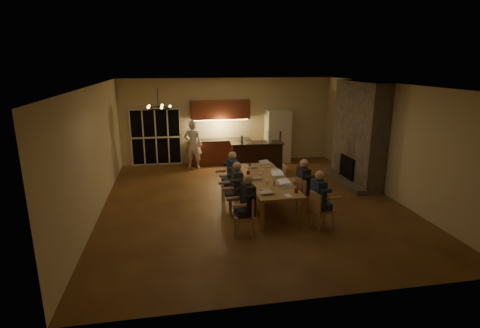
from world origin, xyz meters
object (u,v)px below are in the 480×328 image
(chair_left_mid, at_px, (237,196))
(chair_right_far, at_px, (291,180))
(dining_table, at_px, (267,192))
(redcup_near, at_px, (296,190))
(person_right_mid, at_px, (303,185))
(mug_mid, at_px, (264,171))
(chair_right_mid, at_px, (307,194))
(standing_person, at_px, (193,145))
(person_left_far, at_px, (233,176))
(person_left_near, at_px, (248,204))
(mug_front, at_px, (267,182))
(bar_island, at_px, (257,157))
(chandelier, at_px, (158,108))
(plate_far, at_px, (276,170))
(chair_left_near, at_px, (245,216))
(laptop_d, at_px, (278,175))
(plate_near, at_px, (287,184))
(can_cola, at_px, (250,163))
(can_silver, at_px, (274,183))
(bar_bottle, at_px, (242,139))
(laptop_c, at_px, (256,174))
(chair_right_near, at_px, (322,210))
(laptop_a, at_px, (266,188))
(laptop_e, at_px, (252,163))
(plate_left, at_px, (267,190))
(person_left_mid, at_px, (237,188))
(laptop_f, at_px, (267,163))
(bar_blender, at_px, (269,136))
(redcup_mid, at_px, (248,173))
(refrigerator, at_px, (278,136))
(laptop_b, at_px, (286,183))
(chair_left_far, at_px, (229,184))

(chair_left_mid, relative_size, chair_right_far, 1.00)
(dining_table, bearing_deg, redcup_near, -71.44)
(person_right_mid, bearing_deg, mug_mid, 31.37)
(chair_right_mid, xyz_separation_m, redcup_near, (-0.51, -0.65, 0.37))
(standing_person, height_order, mug_mid, standing_person)
(person_left_far, height_order, standing_person, standing_person)
(person_left_near, distance_m, mug_front, 1.41)
(bar_island, height_order, mug_front, bar_island)
(chandelier, relative_size, plate_far, 1.99)
(mug_front, bearing_deg, dining_table, 76.71)
(chair_left_near, bearing_deg, laptop_d, 161.70)
(person_left_near, bearing_deg, plate_near, 120.22)
(person_left_far, relative_size, chandelier, 2.48)
(can_cola, bearing_deg, can_silver, -83.67)
(bar_bottle, bearing_deg, redcup_near, -83.34)
(bar_island, relative_size, laptop_c, 5.66)
(chair_right_near, relative_size, plate_far, 3.18)
(laptop_d, distance_m, plate_far, 0.82)
(mug_front, height_order, plate_far, mug_front)
(chair_left_near, xyz_separation_m, mug_mid, (0.97, 2.21, 0.36))
(laptop_a, height_order, laptop_e, same)
(person_left_far, xyz_separation_m, plate_left, (0.59, -1.57, 0.07))
(person_left_mid, bearing_deg, laptop_f, 142.60)
(chair_left_near, distance_m, chair_right_near, 1.84)
(standing_person, bearing_deg, redcup_near, 129.60)
(person_left_mid, relative_size, mug_mid, 13.80)
(laptop_a, relative_size, plate_near, 1.20)
(bar_island, distance_m, chandelier, 5.31)
(plate_near, xyz_separation_m, bar_blender, (0.49, 3.69, 0.52))
(chair_right_far, height_order, standing_person, standing_person)
(person_left_mid, distance_m, laptop_a, 0.87)
(chair_right_mid, distance_m, chair_right_far, 1.21)
(chair_right_near, bearing_deg, chair_right_mid, -12.05)
(mug_mid, bearing_deg, redcup_mid, -162.64)
(chair_left_mid, relative_size, laptop_a, 2.78)
(refrigerator, height_order, laptop_b, refrigerator)
(can_silver, relative_size, plate_left, 0.49)
(chair_right_mid, xyz_separation_m, laptop_d, (-0.64, 0.48, 0.42))
(chair_left_mid, xyz_separation_m, can_cola, (0.69, 1.78, 0.37))
(person_left_far, bearing_deg, laptop_a, 11.42)
(can_silver, bearing_deg, plate_left, -130.14)
(can_cola, bearing_deg, laptop_f, -26.94)
(redcup_mid, height_order, can_cola, same)
(standing_person, bearing_deg, person_left_mid, 117.75)
(bar_island, height_order, bar_bottle, bar_bottle)
(chair_left_far, height_order, bar_blender, bar_blender)
(refrigerator, bearing_deg, redcup_near, -101.29)
(laptop_c, height_order, bar_bottle, bar_bottle)
(plate_far, bearing_deg, can_silver, -107.27)
(laptop_c, relative_size, plate_near, 1.20)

